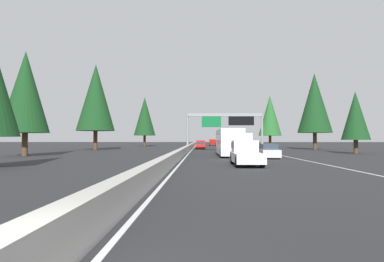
# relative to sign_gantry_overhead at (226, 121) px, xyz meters

# --- Properties ---
(ground_plane) EXTENTS (320.00, 320.00, 0.00)m
(ground_plane) POSITION_rel_sign_gantry_overhead_xyz_m (7.60, 6.04, -4.97)
(ground_plane) COLOR #262628
(median_barrier) EXTENTS (180.00, 0.56, 0.90)m
(median_barrier) POSITION_rel_sign_gantry_overhead_xyz_m (27.60, 6.34, -4.52)
(median_barrier) COLOR #ADAAA3
(median_barrier) RESTS_ON ground
(shoulder_stripe_right) EXTENTS (160.00, 0.16, 0.01)m
(shoulder_stripe_right) POSITION_rel_sign_gantry_overhead_xyz_m (17.60, -5.48, -4.96)
(shoulder_stripe_right) COLOR silver
(shoulder_stripe_right) RESTS_ON ground
(shoulder_stripe_median) EXTENTS (160.00, 0.16, 0.01)m
(shoulder_stripe_median) POSITION_rel_sign_gantry_overhead_xyz_m (17.60, 5.79, -4.96)
(shoulder_stripe_median) COLOR silver
(shoulder_stripe_median) RESTS_ON ground
(sign_gantry_overhead) EXTENTS (0.50, 12.68, 6.24)m
(sign_gantry_overhead) POSITION_rel_sign_gantry_overhead_xyz_m (0.00, 0.00, 0.00)
(sign_gantry_overhead) COLOR gray
(sign_gantry_overhead) RESTS_ON ground
(pickup_mid_left) EXTENTS (5.60, 2.00, 1.86)m
(pickup_mid_left) POSITION_rel_sign_gantry_overhead_xyz_m (-30.26, 0.71, -4.05)
(pickup_mid_left) COLOR white
(pickup_mid_left) RESTS_ON ground
(bus_near_center) EXTENTS (11.50, 2.55, 3.10)m
(bus_near_center) POSITION_rel_sign_gantry_overhead_xyz_m (-15.79, 0.82, -3.25)
(bus_near_center) COLOR white
(bus_near_center) RESTS_ON ground
(box_truck_mid_center) EXTENTS (8.50, 2.40, 2.95)m
(box_truck_mid_center) POSITION_rel_sign_gantry_overhead_xyz_m (2.15, -2.94, -3.36)
(box_truck_mid_center) COLOR white
(box_truck_mid_center) RESTS_ON ground
(sedan_distant_b) EXTENTS (4.40, 1.80, 1.47)m
(sedan_distant_b) POSITION_rel_sign_gantry_overhead_xyz_m (29.10, 4.42, -4.28)
(sedan_distant_b) COLOR slate
(sedan_distant_b) RESTS_ON ground
(sedan_mid_right) EXTENTS (4.40, 1.80, 1.47)m
(sedan_mid_right) POSITION_rel_sign_gantry_overhead_xyz_m (10.58, 4.25, -4.28)
(sedan_mid_right) COLOR red
(sedan_mid_right) RESTS_ON ground
(minivan_near_right) EXTENTS (5.00, 1.95, 1.69)m
(minivan_near_right) POSITION_rel_sign_gantry_overhead_xyz_m (18.17, 4.20, -4.02)
(minivan_near_right) COLOR red
(minivan_near_right) RESTS_ON ground
(sedan_far_left) EXTENTS (4.40, 1.80, 1.47)m
(sedan_far_left) POSITION_rel_sign_gantry_overhead_xyz_m (-21.04, -2.80, -4.28)
(sedan_far_left) COLOR silver
(sedan_far_left) RESTS_ON ground
(pickup_far_right) EXTENTS (5.60, 2.00, 1.86)m
(pickup_far_right) POSITION_rel_sign_gantry_overhead_xyz_m (45.28, 0.67, -4.05)
(pickup_far_right) COLOR maroon
(pickup_far_right) RESTS_ON ground
(conifer_right_near) EXTENTS (3.73, 3.73, 8.47)m
(conifer_right_near) POSITION_rel_sign_gantry_overhead_xyz_m (-9.67, -16.88, 0.17)
(conifer_right_near) COLOR #4C3823
(conifer_right_near) RESTS_ON ground
(conifer_right_mid) EXTENTS (6.34, 6.34, 14.41)m
(conifer_right_mid) POSITION_rel_sign_gantry_overhead_xyz_m (8.20, -17.34, 3.80)
(conifer_right_mid) COLOR #4C3823
(conifer_right_mid) RESTS_ON ground
(conifer_right_far) EXTENTS (5.65, 5.65, 12.85)m
(conifer_right_far) POSITION_rel_sign_gantry_overhead_xyz_m (28.49, -13.06, 2.85)
(conifer_right_far) COLOR #4C3823
(conifer_right_far) RESTS_ON ground
(conifer_left_near) EXTENTS (5.43, 5.43, 12.34)m
(conifer_left_near) POSITION_rel_sign_gantry_overhead_xyz_m (-17.12, 24.71, 2.54)
(conifer_left_near) COLOR #4C3823
(conifer_left_near) RESTS_ON ground
(conifer_left_mid) EXTENTS (7.03, 7.03, 15.97)m
(conifer_left_mid) POSITION_rel_sign_gantry_overhead_xyz_m (6.24, 23.74, 4.75)
(conifer_left_mid) COLOR #4C3823
(conifer_left_mid) RESTS_ON ground
(conifer_left_far) EXTENTS (5.96, 5.96, 13.54)m
(conifer_left_far) POSITION_rel_sign_gantry_overhead_xyz_m (36.92, 19.71, 3.27)
(conifer_left_far) COLOR #4C3823
(conifer_left_far) RESTS_ON ground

